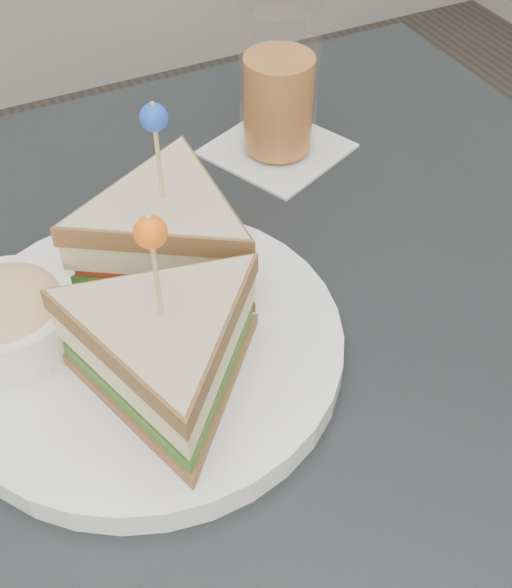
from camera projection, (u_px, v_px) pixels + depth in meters
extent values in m
cube|color=black|center=(250.00, 369.00, 0.54)|extent=(0.80, 0.80, 0.03)
cylinder|color=black|center=(357.00, 286.00, 1.13)|extent=(0.04, 0.04, 0.72)
cylinder|color=white|center=(148.00, 348.00, 0.52)|extent=(0.35, 0.35, 0.02)
cylinder|color=white|center=(146.00, 338.00, 0.52)|extent=(0.35, 0.35, 0.01)
cylinder|color=#DBB87E|center=(156.00, 277.00, 0.41)|extent=(0.00, 0.00, 0.09)
sphere|color=#FF6410|center=(151.00, 232.00, 0.39)|extent=(0.02, 0.02, 0.02)
cylinder|color=#DBB87E|center=(159.00, 160.00, 0.49)|extent=(0.00, 0.00, 0.09)
sphere|color=blue|center=(154.00, 117.00, 0.47)|extent=(0.02, 0.02, 0.02)
cylinder|color=white|center=(10.00, 323.00, 0.50)|extent=(0.12, 0.12, 0.04)
ellipsoid|color=#E0B772|center=(5.00, 308.00, 0.49)|extent=(0.10, 0.10, 0.04)
cube|color=white|center=(277.00, 149.00, 0.71)|extent=(0.15, 0.15, 0.00)
cylinder|color=#C27236|center=(278.00, 103.00, 0.67)|extent=(0.08, 0.08, 0.09)
cylinder|color=white|center=(279.00, 81.00, 0.66)|extent=(0.09, 0.09, 0.14)
cube|color=white|center=(279.00, 55.00, 0.65)|extent=(0.02, 0.02, 0.02)
cube|color=white|center=(276.00, 72.00, 0.64)|extent=(0.02, 0.02, 0.02)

